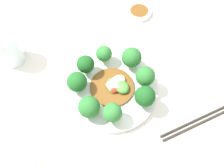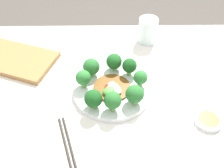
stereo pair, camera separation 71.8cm
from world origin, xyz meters
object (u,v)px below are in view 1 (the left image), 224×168
object	(u,v)px
stirfry_center	(115,86)
chopsticks	(195,123)
broccoli_southwest	(86,64)
plate	(112,89)
broccoli_north	(145,77)
broccoli_west	(104,54)
sauce_dish	(139,12)
broccoli_northeast	(145,96)
drinking_glass	(8,48)
broccoli_northwest	(132,58)
broccoli_southeast	(89,107)
broccoli_south	(77,82)
broccoli_east	(112,113)

from	to	relation	value
stirfry_center	chopsticks	bearing A→B (deg)	58.53
broccoli_southwest	plate	bearing A→B (deg)	48.15
broccoli_north	broccoli_west	size ratio (longest dim) A/B	1.14
plate	sauce_dish	bearing A→B (deg)	156.32
broccoli_northeast	drinking_glass	world-z (taller)	drinking_glass
broccoli_northwest	broccoli_west	xyz separation A→B (m)	(-0.02, -0.08, -0.00)
broccoli_north	broccoli_southeast	distance (m)	0.17
broccoli_southeast	drinking_glass	world-z (taller)	drinking_glass
broccoli_south	sauce_dish	bearing A→B (deg)	141.86
drinking_glass	sauce_dish	size ratio (longest dim) A/B	1.24
broccoli_south	broccoli_northeast	world-z (taller)	broccoli_northeast
broccoli_northwest	broccoli_northeast	xyz separation A→B (m)	(0.12, 0.02, -0.00)
broccoli_southwest	broccoli_east	bearing A→B (deg)	20.49
broccoli_southeast	broccoli_southwest	bearing A→B (deg)	-179.79
broccoli_east	chopsticks	xyz separation A→B (m)	(0.03, 0.22, -0.05)
broccoli_southwest	broccoli_southeast	distance (m)	0.13
broccoli_east	drinking_glass	bearing A→B (deg)	-130.73
drinking_glass	broccoli_south	bearing A→B (deg)	54.54
broccoli_north	broccoli_southeast	world-z (taller)	broccoli_north
broccoli_south	sauce_dish	world-z (taller)	broccoli_south
drinking_glass	chopsticks	xyz separation A→B (m)	(0.27, 0.49, -0.05)
plate	broccoli_northeast	size ratio (longest dim) A/B	3.86
plate	broccoli_northwest	distance (m)	0.10
stirfry_center	sauce_dish	distance (m)	0.31
stirfry_center	broccoli_east	bearing A→B (deg)	-10.53
drinking_glass	broccoli_northeast	bearing A→B (deg)	61.05
broccoli_northeast	broccoli_northwest	bearing A→B (deg)	-172.76
plate	broccoli_northeast	xyz separation A→B (m)	(0.06, 0.08, 0.05)
broccoli_northwest	drinking_glass	xyz separation A→B (m)	(-0.08, -0.35, -0.01)
broccoli_northwest	drinking_glass	world-z (taller)	drinking_glass
broccoli_north	stirfry_center	bearing A→B (deg)	-88.83
broccoli_southwest	drinking_glass	distance (m)	0.23
broccoli_south	plate	bearing A→B (deg)	85.08
sauce_dish	plate	bearing A→B (deg)	-23.68
plate	broccoli_southeast	distance (m)	0.11
plate	broccoli_south	world-z (taller)	broccoli_south
broccoli_northwest	sauce_dish	xyz separation A→B (m)	(-0.22, 0.06, -0.05)
chopsticks	broccoli_northwest	bearing A→B (deg)	-142.91
plate	broccoli_east	world-z (taller)	broccoli_east
chopsticks	sauce_dish	size ratio (longest dim) A/B	2.45
broccoli_southeast	drinking_glass	bearing A→B (deg)	-134.32
broccoli_east	broccoli_north	xyz separation A→B (m)	(-0.09, 0.10, 0.00)
broccoli_south	sauce_dish	xyz separation A→B (m)	(-0.28, 0.22, -0.05)
plate	broccoli_northeast	distance (m)	0.11
broccoli_north	broccoli_east	bearing A→B (deg)	-46.81
broccoli_east	broccoli_southwest	size ratio (longest dim) A/B	1.00
broccoli_south	broccoli_northwest	world-z (taller)	broccoli_northwest
plate	chopsticks	distance (m)	0.24
broccoli_southwest	broccoli_northwest	size ratio (longest dim) A/B	0.95
broccoli_west	drinking_glass	size ratio (longest dim) A/B	0.59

